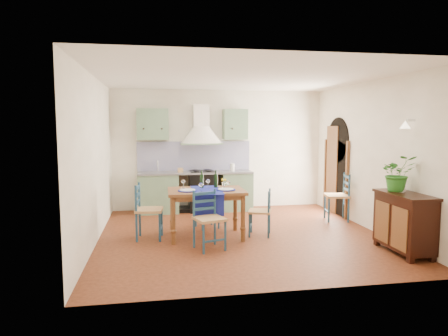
{
  "coord_description": "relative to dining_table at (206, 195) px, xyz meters",
  "views": [
    {
      "loc": [
        -1.49,
        -6.88,
        1.96
      ],
      "look_at": [
        -0.26,
        0.3,
        1.19
      ],
      "focal_mm": 32.0,
      "sensor_mm": 36.0,
      "label": 1
    }
  ],
  "objects": [
    {
      "name": "ceiling",
      "position": [
        0.63,
        0.02,
        2.06
      ],
      "size": [
        5.0,
        5.0,
        0.01
      ],
      "primitive_type": "cube",
      "color": "silver",
      "rests_on": "back_wall"
    },
    {
      "name": "left_wall",
      "position": [
        -1.87,
        0.02,
        0.65
      ],
      "size": [
        0.04,
        5.0,
        2.8
      ],
      "primitive_type": "cube",
      "color": "white",
      "rests_on": "ground"
    },
    {
      "name": "sideboard",
      "position": [
        2.89,
        -1.4,
        -0.24
      ],
      "size": [
        0.5,
        1.05,
        0.94
      ],
      "color": "black",
      "rests_on": "ground"
    },
    {
      "name": "potted_plant",
      "position": [
        2.88,
        -1.2,
        0.47
      ],
      "size": [
        0.59,
        0.53,
        0.57
      ],
      "primitive_type": "imported",
      "rotation": [
        0.0,
        0.0,
        -0.18
      ],
      "color": "#256F20",
      "rests_on": "sideboard"
    },
    {
      "name": "dining_table",
      "position": [
        0.0,
        0.0,
        0.0
      ],
      "size": [
        1.35,
        1.01,
        1.16
      ],
      "color": "brown",
      "rests_on": "ground"
    },
    {
      "name": "right_wall",
      "position": [
        3.12,
        0.29,
        0.59
      ],
      "size": [
        0.26,
        5.0,
        2.8
      ],
      "color": "white",
      "rests_on": "ground"
    },
    {
      "name": "chair_far",
      "position": [
        0.1,
        0.62,
        -0.31
      ],
      "size": [
        0.48,
        0.48,
        0.84
      ],
      "color": "navy",
      "rests_on": "ground"
    },
    {
      "name": "chair_right",
      "position": [
        0.98,
        -0.06,
        -0.32
      ],
      "size": [
        0.49,
        0.49,
        0.83
      ],
      "color": "navy",
      "rests_on": "ground"
    },
    {
      "name": "chair_near",
      "position": [
        -0.05,
        -0.68,
        -0.26
      ],
      "size": [
        0.55,
        0.55,
        0.94
      ],
      "color": "navy",
      "rests_on": "ground"
    },
    {
      "name": "chair_spare",
      "position": [
        2.86,
        0.79,
        -0.24
      ],
      "size": [
        0.55,
        0.55,
        0.99
      ],
      "color": "navy",
      "rests_on": "ground"
    },
    {
      "name": "back_wall",
      "position": [
        0.16,
        2.31,
        0.3
      ],
      "size": [
        5.0,
        0.96,
        2.8
      ],
      "color": "white",
      "rests_on": "ground"
    },
    {
      "name": "chair_left",
      "position": [
        -1.03,
        0.06,
        -0.25
      ],
      "size": [
        0.5,
        0.5,
        0.97
      ],
      "color": "navy",
      "rests_on": "ground"
    },
    {
      "name": "floor",
      "position": [
        0.63,
        0.02,
        -0.75
      ],
      "size": [
        5.0,
        5.0,
        0.0
      ],
      "primitive_type": "plane",
      "color": "#401D0D",
      "rests_on": "ground"
    }
  ]
}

